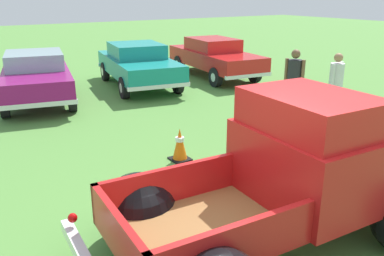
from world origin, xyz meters
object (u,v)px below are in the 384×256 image
(show_car_1, at_px, (36,75))
(spectator_0, at_px, (294,79))
(show_car_2, at_px, (138,63))
(show_car_3, at_px, (214,56))
(lane_cone_1, at_px, (180,144))
(vintage_pickup_truck, at_px, (294,185))
(spectator_1, at_px, (336,82))

(show_car_1, relative_size, spectator_0, 2.70)
(show_car_1, xyz_separation_m, show_car_2, (3.37, 0.27, 0.00))
(show_car_3, bearing_deg, lane_cone_1, -33.71)
(show_car_1, bearing_deg, lane_cone_1, 23.51)
(vintage_pickup_truck, distance_m, spectator_1, 5.78)
(show_car_1, bearing_deg, spectator_1, 57.56)
(show_car_1, relative_size, lane_cone_1, 7.35)
(spectator_0, bearing_deg, vintage_pickup_truck, -156.83)
(lane_cone_1, bearing_deg, show_car_1, 101.52)
(show_car_3, relative_size, spectator_1, 2.93)
(show_car_2, height_order, spectator_0, spectator_0)
(show_car_2, xyz_separation_m, lane_cone_1, (-2.15, -6.26, -0.47))
(show_car_2, bearing_deg, vintage_pickup_truck, -3.83)
(spectator_0, relative_size, spectator_1, 1.04)
(show_car_3, xyz_separation_m, spectator_1, (-0.59, -5.97, 0.16))
(show_car_3, bearing_deg, show_car_1, -81.61)
(show_car_2, bearing_deg, spectator_0, 28.79)
(spectator_0, xyz_separation_m, spectator_1, (0.71, -0.73, -0.04))
(show_car_2, xyz_separation_m, spectator_1, (2.53, -6.05, 0.16))
(vintage_pickup_truck, relative_size, show_car_1, 1.02)
(show_car_3, distance_m, lane_cone_1, 8.14)
(show_car_2, distance_m, spectator_1, 6.56)
(show_car_3, xyz_separation_m, spectator_0, (-1.30, -5.25, 0.20))
(show_car_1, height_order, show_car_3, same)
(show_car_3, bearing_deg, vintage_pickup_truck, -23.71)
(show_car_1, xyz_separation_m, spectator_1, (5.90, -5.78, 0.16))
(show_car_2, relative_size, spectator_1, 2.88)
(spectator_0, bearing_deg, lane_cone_1, 172.55)
(spectator_1, relative_size, lane_cone_1, 2.62)
(lane_cone_1, bearing_deg, vintage_pickup_truck, -92.45)
(spectator_0, xyz_separation_m, lane_cone_1, (-3.96, -0.94, -0.67))
(vintage_pickup_truck, distance_m, show_car_2, 9.54)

